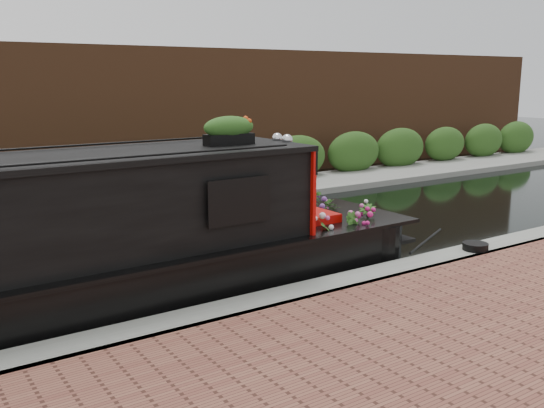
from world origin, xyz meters
TOP-DOWN VIEW (x-y plane):
  - ground at (0.00, 0.00)m, footprint 80.00×80.00m
  - near_bank_coping at (0.00, -3.30)m, footprint 40.00×0.60m
  - far_bank_path at (0.00, 4.20)m, footprint 40.00×2.40m
  - far_hedge at (0.00, 5.10)m, footprint 40.00×1.10m
  - far_brick_wall at (0.00, 7.20)m, footprint 40.00×1.00m
  - narrowboat at (-2.73, -1.83)m, footprint 11.86×2.25m
  - rope_fender at (3.66, -1.83)m, footprint 0.33×0.36m
  - coiled_mooring_rope at (4.31, -3.34)m, footprint 0.43×0.43m

SIDE VIEW (x-z plane):
  - ground at x=0.00m, z-range 0.00..0.00m
  - near_bank_coping at x=0.00m, z-range -0.25..0.25m
  - far_bank_path at x=0.00m, z-range -0.17..0.17m
  - far_hedge at x=0.00m, z-range -1.40..1.40m
  - far_brick_wall at x=0.00m, z-range -4.00..4.00m
  - rope_fender at x=3.66m, z-range 0.00..0.33m
  - coiled_mooring_rope at x=4.31m, z-range 0.25..0.37m
  - narrowboat at x=-2.73m, z-range -0.57..2.22m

